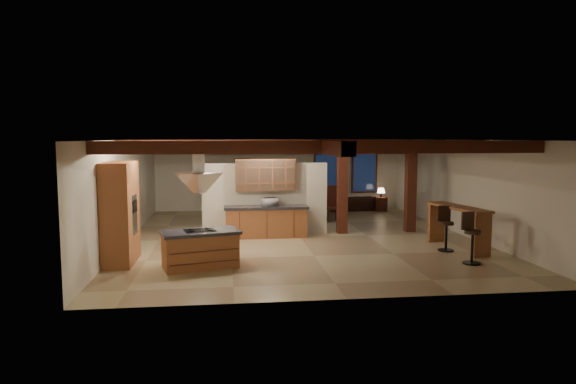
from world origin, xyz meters
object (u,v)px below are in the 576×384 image
at_px(kitchen_island, 200,249).
at_px(dining_table, 307,211).
at_px(sofa, 353,203).
at_px(bar_counter, 458,220).

distance_m(kitchen_island, dining_table, 7.57).
bearing_deg(kitchen_island, sofa, 56.32).
xyz_separation_m(sofa, bar_counter, (0.94, -7.55, 0.49)).
height_order(dining_table, bar_counter, bar_counter).
bearing_deg(dining_table, sofa, 42.91).
relative_size(dining_table, bar_counter, 0.74).
xyz_separation_m(kitchen_island, sofa, (5.79, 8.69, -0.14)).
relative_size(sofa, bar_counter, 0.88).
bearing_deg(dining_table, bar_counter, -59.10).
bearing_deg(kitchen_island, dining_table, 62.02).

